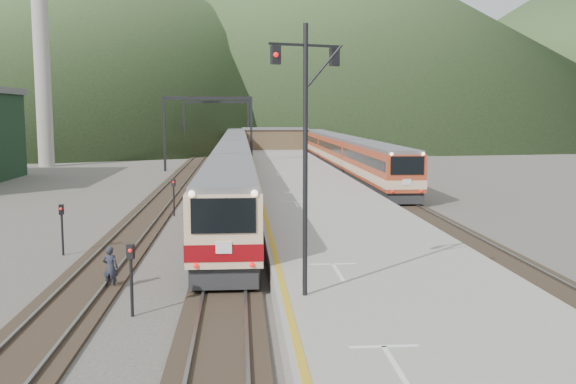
{
  "coord_description": "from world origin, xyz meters",
  "views": [
    {
      "loc": [
        0.58,
        -14.61,
        6.28
      ],
      "look_at": [
        3.15,
        19.73,
        2.0
      ],
      "focal_mm": 40.0,
      "sensor_mm": 36.0,
      "label": 1
    }
  ],
  "objects": [
    {
      "name": "platform",
      "position": [
        5.6,
        38.0,
        0.5
      ],
      "size": [
        8.0,
        100.0,
        1.0
      ],
      "primitive_type": "cube",
      "color": "gray",
      "rests_on": "ground"
    },
    {
      "name": "hill_b",
      "position": [
        30.0,
        230.0,
        37.5
      ],
      "size": [
        220.0,
        220.0,
        75.0
      ],
      "primitive_type": "cone",
      "color": "#284120",
      "rests_on": "ground"
    },
    {
      "name": "hill_c",
      "position": [
        110.0,
        210.0,
        25.0
      ],
      "size": [
        160.0,
        160.0,
        50.0
      ],
      "primitive_type": "cone",
      "color": "#284120",
      "rests_on": "ground"
    },
    {
      "name": "second_train",
      "position": [
        11.5,
        54.4,
        1.88
      ],
      "size": [
        2.71,
        55.66,
        3.31
      ],
      "color": "#A43C20",
      "rests_on": "track_second"
    },
    {
      "name": "gantry_near",
      "position": [
        -2.85,
        55.0,
        5.59
      ],
      "size": [
        9.55,
        0.25,
        8.0
      ],
      "color": "black",
      "rests_on": "ground"
    },
    {
      "name": "signal_mast",
      "position": [
        2.42,
        3.45,
        5.68
      ],
      "size": [
        2.11,
        0.83,
        7.74
      ],
      "color": "black",
      "rests_on": "platform"
    },
    {
      "name": "gantry_far",
      "position": [
        -2.85,
        80.0,
        5.59
      ],
      "size": [
        9.55,
        0.25,
        8.0
      ],
      "color": "black",
      "rests_on": "ground"
    },
    {
      "name": "main_train",
      "position": [
        0.0,
        52.77,
        1.86
      ],
      "size": [
        2.67,
        91.92,
        3.26
      ],
      "color": "#D8B48D",
      "rests_on": "track_main"
    },
    {
      "name": "station_shed",
      "position": [
        5.6,
        78.0,
        2.57
      ],
      "size": [
        9.4,
        4.4,
        3.1
      ],
      "color": "brown",
      "rests_on": "platform"
    },
    {
      "name": "short_signal_a",
      "position": [
        -2.8,
        4.94,
        1.46
      ],
      "size": [
        0.26,
        0.22,
        2.27
      ],
      "color": "black",
      "rests_on": "ground"
    },
    {
      "name": "worker",
      "position": [
        -4.08,
        8.17,
        0.78
      ],
      "size": [
        0.63,
        0.48,
        1.56
      ],
      "primitive_type": "imported",
      "rotation": [
        0.0,
        0.0,
        2.95
      ],
      "color": "#222631",
      "rests_on": "ground"
    },
    {
      "name": "track_second",
      "position": [
        11.5,
        40.0,
        0.07
      ],
      "size": [
        2.6,
        200.0,
        0.23
      ],
      "color": "black",
      "rests_on": "ground"
    },
    {
      "name": "hill_a",
      "position": [
        -40.0,
        190.0,
        30.0
      ],
      "size": [
        180.0,
        180.0,
        60.0
      ],
      "primitive_type": "cone",
      "color": "#284120",
      "rests_on": "ground"
    },
    {
      "name": "short_signal_c",
      "position": [
        -7.28,
        13.86,
        1.46
      ],
      "size": [
        0.26,
        0.22,
        2.27
      ],
      "color": "black",
      "rests_on": "ground"
    },
    {
      "name": "track_main",
      "position": [
        0.0,
        40.0,
        0.07
      ],
      "size": [
        2.6,
        200.0,
        0.23
      ],
      "color": "black",
      "rests_on": "ground"
    },
    {
      "name": "track_far",
      "position": [
        -5.0,
        40.0,
        0.07
      ],
      "size": [
        2.6,
        200.0,
        0.23
      ],
      "color": "black",
      "rests_on": "ground"
    },
    {
      "name": "ground",
      "position": [
        0.0,
        0.0,
        0.0
      ],
      "size": [
        400.0,
        400.0,
        0.0
      ],
      "primitive_type": "plane",
      "color": "#47423D",
      "rests_on": "ground"
    },
    {
      "name": "short_signal_b",
      "position": [
        -3.47,
        24.38,
        1.46
      ],
      "size": [
        0.26,
        0.22,
        2.27
      ],
      "color": "black",
      "rests_on": "ground"
    },
    {
      "name": "smokestack",
      "position": [
        -22.0,
        62.0,
        15.0
      ],
      "size": [
        1.8,
        1.8,
        30.0
      ],
      "primitive_type": "cylinder",
      "color": "#9E998E",
      "rests_on": "ground"
    }
  ]
}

